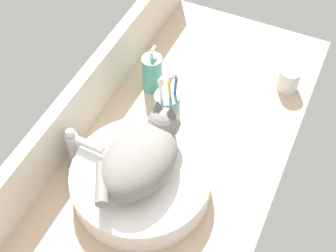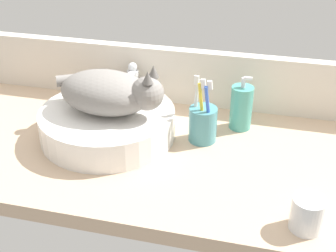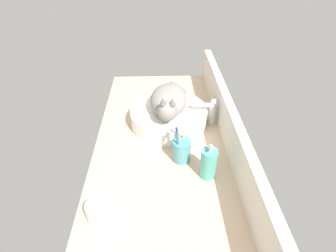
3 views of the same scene
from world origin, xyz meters
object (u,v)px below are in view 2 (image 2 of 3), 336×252
(toothbrush_cup, at_px, (203,123))
(soap_dispenser, at_px, (241,107))
(cat, at_px, (110,92))
(faucet, at_px, (132,83))
(water_glass, at_px, (307,216))
(sink_basin, at_px, (108,123))

(toothbrush_cup, bearing_deg, soap_dispenser, 45.81)
(cat, bearing_deg, faucet, 91.89)
(faucet, xyz_separation_m, toothbrush_cup, (0.25, -0.16, -0.02))
(faucet, distance_m, soap_dispenser, 0.35)
(soap_dispenser, bearing_deg, toothbrush_cup, -134.19)
(soap_dispenser, xyz_separation_m, water_glass, (0.18, -0.39, -0.03))
(sink_basin, relative_size, soap_dispenser, 2.31)
(soap_dispenser, xyz_separation_m, toothbrush_cup, (-0.09, -0.09, -0.01))
(sink_basin, bearing_deg, toothbrush_cup, 9.41)
(cat, distance_m, soap_dispenser, 0.37)
(soap_dispenser, bearing_deg, faucet, 169.87)
(cat, xyz_separation_m, water_glass, (0.52, -0.25, -0.10))
(cat, bearing_deg, water_glass, -25.96)
(water_glass, bearing_deg, faucet, 139.27)
(water_glass, bearing_deg, toothbrush_cup, 132.86)
(toothbrush_cup, height_order, water_glass, toothbrush_cup)
(cat, height_order, soap_dispenser, cat)
(sink_basin, bearing_deg, cat, -1.82)
(water_glass, bearing_deg, sink_basin, 154.59)
(toothbrush_cup, bearing_deg, water_glass, -47.14)
(toothbrush_cup, distance_m, water_glass, 0.40)
(cat, xyz_separation_m, faucet, (-0.01, 0.20, -0.06))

